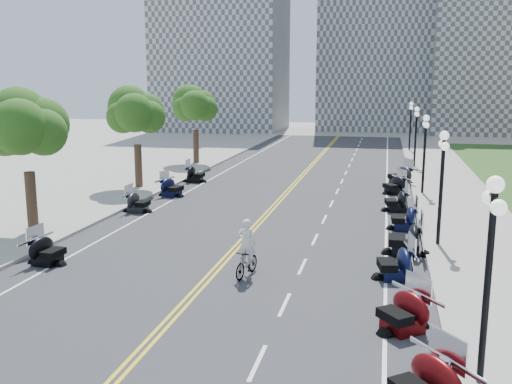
# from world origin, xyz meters

# --- Properties ---
(ground) EXTENTS (160.00, 160.00, 0.00)m
(ground) POSITION_xyz_m (0.00, 0.00, 0.00)
(ground) COLOR gray
(road) EXTENTS (16.00, 90.00, 0.01)m
(road) POSITION_xyz_m (0.00, 10.00, 0.00)
(road) COLOR #333335
(road) RESTS_ON ground
(centerline_yellow_a) EXTENTS (0.12, 90.00, 0.00)m
(centerline_yellow_a) POSITION_xyz_m (-0.12, 10.00, 0.01)
(centerline_yellow_a) COLOR yellow
(centerline_yellow_a) RESTS_ON road
(centerline_yellow_b) EXTENTS (0.12, 90.00, 0.00)m
(centerline_yellow_b) POSITION_xyz_m (0.12, 10.00, 0.01)
(centerline_yellow_b) COLOR yellow
(centerline_yellow_b) RESTS_ON road
(edge_line_north) EXTENTS (0.12, 90.00, 0.00)m
(edge_line_north) POSITION_xyz_m (6.40, 10.00, 0.01)
(edge_line_north) COLOR white
(edge_line_north) RESTS_ON road
(edge_line_south) EXTENTS (0.12, 90.00, 0.00)m
(edge_line_south) POSITION_xyz_m (-6.40, 10.00, 0.01)
(edge_line_south) COLOR white
(edge_line_south) RESTS_ON road
(lane_dash_4) EXTENTS (0.12, 2.00, 0.00)m
(lane_dash_4) POSITION_xyz_m (3.20, -8.00, 0.01)
(lane_dash_4) COLOR white
(lane_dash_4) RESTS_ON road
(lane_dash_5) EXTENTS (0.12, 2.00, 0.00)m
(lane_dash_5) POSITION_xyz_m (3.20, -4.00, 0.01)
(lane_dash_5) COLOR white
(lane_dash_5) RESTS_ON road
(lane_dash_6) EXTENTS (0.12, 2.00, 0.00)m
(lane_dash_6) POSITION_xyz_m (3.20, 0.00, 0.01)
(lane_dash_6) COLOR white
(lane_dash_6) RESTS_ON road
(lane_dash_7) EXTENTS (0.12, 2.00, 0.00)m
(lane_dash_7) POSITION_xyz_m (3.20, 4.00, 0.01)
(lane_dash_7) COLOR white
(lane_dash_7) RESTS_ON road
(lane_dash_8) EXTENTS (0.12, 2.00, 0.00)m
(lane_dash_8) POSITION_xyz_m (3.20, 8.00, 0.01)
(lane_dash_8) COLOR white
(lane_dash_8) RESTS_ON road
(lane_dash_9) EXTENTS (0.12, 2.00, 0.00)m
(lane_dash_9) POSITION_xyz_m (3.20, 12.00, 0.01)
(lane_dash_9) COLOR white
(lane_dash_9) RESTS_ON road
(lane_dash_10) EXTENTS (0.12, 2.00, 0.00)m
(lane_dash_10) POSITION_xyz_m (3.20, 16.00, 0.01)
(lane_dash_10) COLOR white
(lane_dash_10) RESTS_ON road
(lane_dash_11) EXTENTS (0.12, 2.00, 0.00)m
(lane_dash_11) POSITION_xyz_m (3.20, 20.00, 0.01)
(lane_dash_11) COLOR white
(lane_dash_11) RESTS_ON road
(lane_dash_12) EXTENTS (0.12, 2.00, 0.00)m
(lane_dash_12) POSITION_xyz_m (3.20, 24.00, 0.01)
(lane_dash_12) COLOR white
(lane_dash_12) RESTS_ON road
(lane_dash_13) EXTENTS (0.12, 2.00, 0.00)m
(lane_dash_13) POSITION_xyz_m (3.20, 28.00, 0.01)
(lane_dash_13) COLOR white
(lane_dash_13) RESTS_ON road
(lane_dash_14) EXTENTS (0.12, 2.00, 0.00)m
(lane_dash_14) POSITION_xyz_m (3.20, 32.00, 0.01)
(lane_dash_14) COLOR white
(lane_dash_14) RESTS_ON road
(lane_dash_15) EXTENTS (0.12, 2.00, 0.00)m
(lane_dash_15) POSITION_xyz_m (3.20, 36.00, 0.01)
(lane_dash_15) COLOR white
(lane_dash_15) RESTS_ON road
(lane_dash_16) EXTENTS (0.12, 2.00, 0.00)m
(lane_dash_16) POSITION_xyz_m (3.20, 40.00, 0.01)
(lane_dash_16) COLOR white
(lane_dash_16) RESTS_ON road
(lane_dash_17) EXTENTS (0.12, 2.00, 0.00)m
(lane_dash_17) POSITION_xyz_m (3.20, 44.00, 0.01)
(lane_dash_17) COLOR white
(lane_dash_17) RESTS_ON road
(lane_dash_18) EXTENTS (0.12, 2.00, 0.00)m
(lane_dash_18) POSITION_xyz_m (3.20, 48.00, 0.01)
(lane_dash_18) COLOR white
(lane_dash_18) RESTS_ON road
(lane_dash_19) EXTENTS (0.12, 2.00, 0.00)m
(lane_dash_19) POSITION_xyz_m (3.20, 52.00, 0.01)
(lane_dash_19) COLOR white
(lane_dash_19) RESTS_ON road
(sidewalk_north) EXTENTS (5.00, 90.00, 0.15)m
(sidewalk_north) POSITION_xyz_m (10.50, 10.00, 0.07)
(sidewalk_north) COLOR #9E9991
(sidewalk_north) RESTS_ON ground
(sidewalk_south) EXTENTS (5.00, 90.00, 0.15)m
(sidewalk_south) POSITION_xyz_m (-10.50, 10.00, 0.07)
(sidewalk_south) COLOR #9E9991
(sidewalk_south) RESTS_ON ground
(distant_block_a) EXTENTS (18.00, 14.00, 26.00)m
(distant_block_a) POSITION_xyz_m (-18.00, 62.00, 13.00)
(distant_block_a) COLOR gray
(distant_block_a) RESTS_ON ground
(distant_block_b) EXTENTS (16.00, 12.00, 30.00)m
(distant_block_b) POSITION_xyz_m (4.00, 68.00, 15.00)
(distant_block_b) COLOR gray
(distant_block_b) RESTS_ON ground
(distant_block_c) EXTENTS (20.00, 14.00, 22.00)m
(distant_block_c) POSITION_xyz_m (22.00, 65.00, 11.00)
(distant_block_c) COLOR gray
(distant_block_c) RESTS_ON ground
(street_lamp_1) EXTENTS (0.50, 1.20, 4.90)m
(street_lamp_1) POSITION_xyz_m (8.60, -8.00, 2.60)
(street_lamp_1) COLOR black
(street_lamp_1) RESTS_ON sidewalk_north
(street_lamp_2) EXTENTS (0.50, 1.20, 4.90)m
(street_lamp_2) POSITION_xyz_m (8.60, 4.00, 2.60)
(street_lamp_2) COLOR black
(street_lamp_2) RESTS_ON sidewalk_north
(street_lamp_3) EXTENTS (0.50, 1.20, 4.90)m
(street_lamp_3) POSITION_xyz_m (8.60, 16.00, 2.60)
(street_lamp_3) COLOR black
(street_lamp_3) RESTS_ON sidewalk_north
(street_lamp_4) EXTENTS (0.50, 1.20, 4.90)m
(street_lamp_4) POSITION_xyz_m (8.60, 28.00, 2.60)
(street_lamp_4) COLOR black
(street_lamp_4) RESTS_ON sidewalk_north
(street_lamp_5) EXTENTS (0.50, 1.20, 4.90)m
(street_lamp_5) POSITION_xyz_m (8.60, 40.00, 2.60)
(street_lamp_5) COLOR black
(street_lamp_5) RESTS_ON sidewalk_north
(tree_2) EXTENTS (4.80, 4.80, 9.20)m
(tree_2) POSITION_xyz_m (-10.00, 2.00, 4.75)
(tree_2) COLOR #235619
(tree_2) RESTS_ON sidewalk_south
(tree_3) EXTENTS (4.80, 4.80, 9.20)m
(tree_3) POSITION_xyz_m (-10.00, 14.00, 4.75)
(tree_3) COLOR #235619
(tree_3) RESTS_ON sidewalk_south
(tree_4) EXTENTS (4.80, 4.80, 9.20)m
(tree_4) POSITION_xyz_m (-10.00, 26.00, 4.75)
(tree_4) COLOR #235619
(tree_4) RESTS_ON sidewalk_south
(motorcycle_n_3) EXTENTS (2.80, 2.80, 1.40)m
(motorcycle_n_3) POSITION_xyz_m (7.27, -9.34, 0.70)
(motorcycle_n_3) COLOR #590A0C
(motorcycle_n_3) RESTS_ON road
(motorcycle_n_4) EXTENTS (2.65, 2.65, 1.32)m
(motorcycle_n_4) POSITION_xyz_m (6.89, -5.21, 0.66)
(motorcycle_n_4) COLOR #590A0C
(motorcycle_n_4) RESTS_ON road
(motorcycle_n_5) EXTENTS (2.27, 2.27, 1.36)m
(motorcycle_n_5) POSITION_xyz_m (6.74, -0.68, 0.68)
(motorcycle_n_5) COLOR black
(motorcycle_n_5) RESTS_ON road
(motorcycle_n_6) EXTENTS (2.18, 2.18, 1.52)m
(motorcycle_n_6) POSITION_xyz_m (7.17, 2.49, 0.76)
(motorcycle_n_6) COLOR black
(motorcycle_n_6) RESTS_ON road
(motorcycle_n_7) EXTENTS (2.01, 2.01, 1.35)m
(motorcycle_n_7) POSITION_xyz_m (7.24, 6.69, 0.68)
(motorcycle_n_7) COLOR black
(motorcycle_n_7) RESTS_ON road
(motorcycle_n_8) EXTENTS (2.16, 2.16, 1.33)m
(motorcycle_n_8) POSITION_xyz_m (6.92, 10.80, 0.67)
(motorcycle_n_8) COLOR black
(motorcycle_n_8) RESTS_ON road
(motorcycle_n_9) EXTENTS (2.55, 2.55, 1.29)m
(motorcycle_n_9) POSITION_xyz_m (6.85, 15.99, 0.65)
(motorcycle_n_9) COLOR black
(motorcycle_n_9) RESTS_ON road
(motorcycle_n_10) EXTENTS (2.96, 2.96, 1.51)m
(motorcycle_n_10) POSITION_xyz_m (7.28, 19.31, 0.75)
(motorcycle_n_10) COLOR black
(motorcycle_n_10) RESTS_ON road
(motorcycle_s_5) EXTENTS (1.95, 1.95, 1.26)m
(motorcycle_s_5) POSITION_xyz_m (-6.71, -1.97, 0.63)
(motorcycle_s_5) COLOR black
(motorcycle_s_5) RESTS_ON road
(motorcycle_s_7) EXTENTS (1.81, 1.81, 1.26)m
(motorcycle_s_7) POSITION_xyz_m (-7.09, 7.40, 0.63)
(motorcycle_s_7) COLOR black
(motorcycle_s_7) RESTS_ON road
(motorcycle_s_8) EXTENTS (2.24, 2.24, 1.32)m
(motorcycle_s_8) POSITION_xyz_m (-6.86, 11.97, 0.66)
(motorcycle_s_8) COLOR black
(motorcycle_s_8) RESTS_ON road
(motorcycle_s_9) EXTENTS (1.94, 1.94, 1.33)m
(motorcycle_s_9) POSITION_xyz_m (-7.12, 17.28, 0.66)
(motorcycle_s_9) COLOR black
(motorcycle_s_9) RESTS_ON road
(bicycle) EXTENTS (0.86, 1.82, 1.05)m
(bicycle) POSITION_xyz_m (1.34, -1.61, 0.53)
(bicycle) COLOR #A51414
(bicycle) RESTS_ON road
(cyclist_rider) EXTENTS (0.68, 0.44, 1.86)m
(cyclist_rider) POSITION_xyz_m (1.34, -1.61, 1.98)
(cyclist_rider) COLOR white
(cyclist_rider) RESTS_ON bicycle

